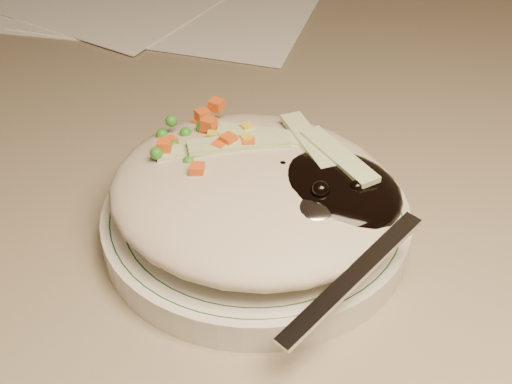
% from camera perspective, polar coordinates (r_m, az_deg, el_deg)
% --- Properties ---
extents(desk, '(1.40, 0.70, 0.74)m').
position_cam_1_polar(desk, '(0.72, 12.00, -9.99)').
color(desk, gray).
rests_on(desk, ground).
extents(plate, '(0.21, 0.21, 0.02)m').
position_cam_1_polar(plate, '(0.49, 0.00, -2.39)').
color(plate, silver).
rests_on(plate, desk).
extents(plate_rim, '(0.20, 0.20, 0.00)m').
position_cam_1_polar(plate_rim, '(0.48, 0.00, -1.49)').
color(plate_rim, '#144723').
rests_on(plate_rim, plate).
extents(meal, '(0.21, 0.19, 0.05)m').
position_cam_1_polar(meal, '(0.47, 0.42, 0.35)').
color(meal, '#B3AA91').
rests_on(meal, plate).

